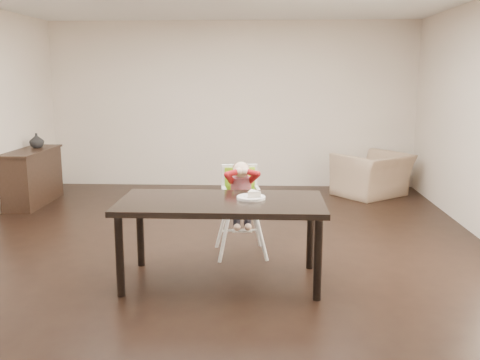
{
  "coord_description": "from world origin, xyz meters",
  "views": [
    {
      "loc": [
        0.55,
        -5.35,
        1.83
      ],
      "look_at": [
        0.31,
        -0.21,
        0.82
      ],
      "focal_mm": 40.0,
      "sensor_mm": 36.0,
      "label": 1
    }
  ],
  "objects_px": {
    "high_chair": "(241,189)",
    "sideboard": "(33,177)",
    "dining_table": "(221,209)",
    "armchair": "(373,168)"
  },
  "relations": [
    {
      "from": "high_chair",
      "to": "armchair",
      "type": "distance_m",
      "value": 3.4
    },
    {
      "from": "dining_table",
      "to": "armchair",
      "type": "height_order",
      "value": "armchair"
    },
    {
      "from": "sideboard",
      "to": "dining_table",
      "type": "bearing_deg",
      "value": -43.77
    },
    {
      "from": "dining_table",
      "to": "high_chair",
      "type": "height_order",
      "value": "high_chair"
    },
    {
      "from": "dining_table",
      "to": "sideboard",
      "type": "distance_m",
      "value": 4.09
    },
    {
      "from": "dining_table",
      "to": "sideboard",
      "type": "height_order",
      "value": "sideboard"
    },
    {
      "from": "dining_table",
      "to": "high_chair",
      "type": "xyz_separation_m",
      "value": [
        0.13,
        0.79,
        0.02
      ]
    },
    {
      "from": "high_chair",
      "to": "armchair",
      "type": "relative_size",
      "value": 0.96
    },
    {
      "from": "high_chair",
      "to": "sideboard",
      "type": "distance_m",
      "value": 3.71
    },
    {
      "from": "high_chair",
      "to": "armchair",
      "type": "bearing_deg",
      "value": 47.41
    }
  ]
}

